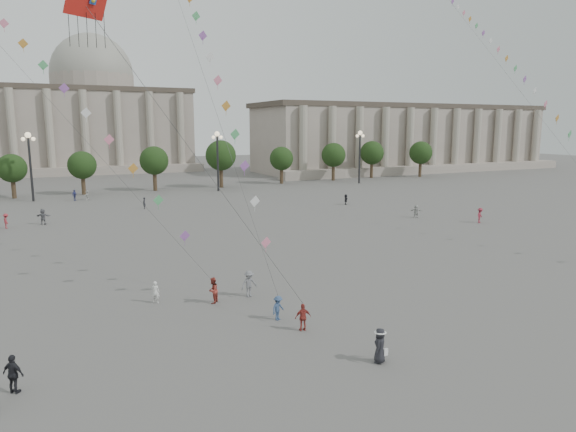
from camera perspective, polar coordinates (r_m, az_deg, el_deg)
name	(u,v)px	position (r m, az deg, el deg)	size (l,w,h in m)	color
ground	(368,377)	(25.26, 8.90, -17.28)	(360.00, 360.00, 0.00)	#524F4D
hall_east	(405,138)	(142.66, 12.90, 8.44)	(84.00, 26.22, 17.20)	gray
hall_central	(95,116)	(148.27, -20.63, 10.36)	(48.30, 34.30, 35.50)	gray
tree_row	(124,161)	(97.51, -17.74, 5.87)	(137.12, 5.12, 8.00)	#322319
lamp_post_mid_west	(29,154)	(88.59, -26.79, 6.19)	(2.00, 0.90, 10.65)	#262628
lamp_post_mid_east	(217,150)	(92.84, -7.84, 7.27)	(2.00, 0.90, 10.65)	#262628
lamp_post_far_east	(360,147)	(105.78, 7.98, 7.58)	(2.00, 0.90, 10.65)	#262628
person_crowd_0	(74,195)	(87.20, -22.64, 2.15)	(1.01, 0.42, 1.73)	#3A4083
person_crowd_4	(87,195)	(87.31, -21.41, 2.18)	(1.42, 0.45, 1.53)	silver
person_crowd_6	(249,284)	(35.39, -4.34, -7.51)	(1.18, 0.68, 1.83)	slate
person_crowd_7	(416,211)	(67.38, 14.04, 0.52)	(1.54, 0.49, 1.66)	#B3B3AF
person_crowd_8	(480,215)	(66.02, 20.56, 0.06)	(1.18, 0.68, 1.83)	maroon
person_crowd_9	(346,199)	(76.91, 6.45, 1.84)	(1.43, 0.46, 1.54)	black
person_crowd_12	(43,217)	(67.43, -25.57, -0.06)	(1.75, 0.56, 1.88)	slate
person_crowd_13	(155,292)	(35.23, -14.52, -8.18)	(0.54, 0.35, 1.48)	silver
person_crowd_17	(6,221)	(66.79, -28.83, -0.49)	(1.11, 0.64, 1.71)	#A02B34
person_crowd_20	(144,203)	(75.19, -15.69, 1.39)	(0.60, 0.39, 1.64)	black
tourist_0	(303,317)	(29.73, 1.69, -11.18)	(0.93, 0.39, 1.59)	#9E322B
tourist_1	(13,374)	(26.20, -28.21, -15.23)	(1.03, 0.43, 1.77)	black
kite_flyer_0	(213,290)	(34.43, -8.34, -8.17)	(0.84, 0.66, 1.73)	maroon
kite_flyer_1	(278,308)	(31.27, -1.11, -10.18)	(0.97, 0.56, 1.50)	#334B74
hat_person	(380,345)	(26.37, 10.18, -13.91)	(1.01, 0.99, 1.75)	black
dragon_kite	(89,24)	(27.99, -21.20, 19.25)	(6.24, 2.22, 18.90)	red
kite_train_east	(507,63)	(69.87, 23.13, 15.36)	(17.55, 43.37, 57.85)	#3F3F3F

